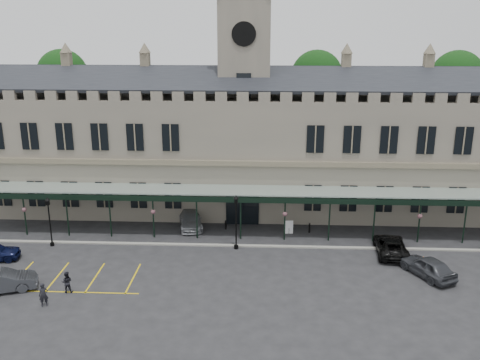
{
  "coord_description": "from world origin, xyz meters",
  "views": [
    {
      "loc": [
        2.12,
        -38.12,
        19.35
      ],
      "look_at": [
        0.0,
        6.0,
        6.0
      ],
      "focal_mm": 40.0,
      "sensor_mm": 36.0,
      "label": 1
    }
  ],
  "objects_px": {
    "traffic_cone": "(423,260)",
    "sign_board": "(289,227)",
    "lamp_post_mid": "(236,217)",
    "car_taxi": "(190,219)",
    "car_van": "(391,246)",
    "person_b": "(67,282)",
    "car_left_b": "(2,281)",
    "lamp_post_left": "(49,217)",
    "person_a": "(44,295)",
    "car_right_a": "(428,267)",
    "station_building": "(245,148)",
    "clock_tower": "(245,84)"
  },
  "relations": [
    {
      "from": "traffic_cone",
      "to": "car_van",
      "type": "xyz_separation_m",
      "value": [
        -2.23,
        1.96,
        0.39
      ]
    },
    {
      "from": "person_a",
      "to": "lamp_post_left",
      "type": "bearing_deg",
      "value": 83.67
    },
    {
      "from": "car_van",
      "to": "person_b",
      "type": "height_order",
      "value": "person_b"
    },
    {
      "from": "traffic_cone",
      "to": "sign_board",
      "type": "xyz_separation_m",
      "value": [
        -10.75,
        6.04,
        0.28
      ]
    },
    {
      "from": "station_building",
      "to": "traffic_cone",
      "type": "height_order",
      "value": "station_building"
    },
    {
      "from": "clock_tower",
      "to": "station_building",
      "type": "bearing_deg",
      "value": -90.0
    },
    {
      "from": "car_van",
      "to": "person_b",
      "type": "relative_size",
      "value": 3.26
    },
    {
      "from": "car_van",
      "to": "car_left_b",
      "type": "bearing_deg",
      "value": 18.4
    },
    {
      "from": "lamp_post_mid",
      "to": "car_taxi",
      "type": "relative_size",
      "value": 0.97
    },
    {
      "from": "car_taxi",
      "to": "car_van",
      "type": "relative_size",
      "value": 0.96
    },
    {
      "from": "lamp_post_left",
      "to": "car_van",
      "type": "height_order",
      "value": "lamp_post_left"
    },
    {
      "from": "lamp_post_mid",
      "to": "sign_board",
      "type": "height_order",
      "value": "lamp_post_mid"
    },
    {
      "from": "traffic_cone",
      "to": "car_left_b",
      "type": "relative_size",
      "value": 0.14
    },
    {
      "from": "traffic_cone",
      "to": "car_van",
      "type": "height_order",
      "value": "car_van"
    },
    {
      "from": "traffic_cone",
      "to": "person_a",
      "type": "bearing_deg",
      "value": -164.14
    },
    {
      "from": "traffic_cone",
      "to": "car_left_b",
      "type": "xyz_separation_m",
      "value": [
        -32.39,
        -6.12,
        0.47
      ]
    },
    {
      "from": "traffic_cone",
      "to": "person_b",
      "type": "distance_m",
      "value": 28.18
    },
    {
      "from": "car_right_a",
      "to": "car_taxi",
      "type": "bearing_deg",
      "value": -53.57
    },
    {
      "from": "lamp_post_left",
      "to": "person_b",
      "type": "xyz_separation_m",
      "value": [
        4.38,
        -8.21,
        -1.87
      ]
    },
    {
      "from": "clock_tower",
      "to": "car_right_a",
      "type": "distance_m",
      "value": 24.82
    },
    {
      "from": "traffic_cone",
      "to": "car_right_a",
      "type": "distance_m",
      "value": 2.22
    },
    {
      "from": "lamp_post_mid",
      "to": "person_a",
      "type": "xyz_separation_m",
      "value": [
        -12.91,
        -10.43,
        -2.08
      ]
    },
    {
      "from": "lamp_post_mid",
      "to": "station_building",
      "type": "bearing_deg",
      "value": 88.48
    },
    {
      "from": "car_van",
      "to": "person_b",
      "type": "bearing_deg",
      "value": 20.91
    },
    {
      "from": "person_b",
      "to": "clock_tower",
      "type": "bearing_deg",
      "value": -130.65
    },
    {
      "from": "traffic_cone",
      "to": "person_b",
      "type": "relative_size",
      "value": 0.43
    },
    {
      "from": "lamp_post_mid",
      "to": "car_right_a",
      "type": "distance_m",
      "value": 16.05
    },
    {
      "from": "lamp_post_left",
      "to": "lamp_post_mid",
      "type": "bearing_deg",
      "value": 0.57
    },
    {
      "from": "sign_board",
      "to": "car_van",
      "type": "height_order",
      "value": "car_van"
    },
    {
      "from": "traffic_cone",
      "to": "person_b",
      "type": "height_order",
      "value": "person_b"
    },
    {
      "from": "sign_board",
      "to": "car_right_a",
      "type": "bearing_deg",
      "value": -43.16
    },
    {
      "from": "station_building",
      "to": "person_a",
      "type": "xyz_separation_m",
      "value": [
        -13.2,
        -21.35,
        -5.6
      ]
    },
    {
      "from": "car_van",
      "to": "car_right_a",
      "type": "height_order",
      "value": "car_right_a"
    },
    {
      "from": "sign_board",
      "to": "car_taxi",
      "type": "bearing_deg",
      "value": 166.87
    },
    {
      "from": "traffic_cone",
      "to": "sign_board",
      "type": "distance_m",
      "value": 12.33
    },
    {
      "from": "lamp_post_mid",
      "to": "person_b",
      "type": "distance_m",
      "value": 14.8
    },
    {
      "from": "car_right_a",
      "to": "lamp_post_left",
      "type": "bearing_deg",
      "value": -35.9
    },
    {
      "from": "station_building",
      "to": "car_left_b",
      "type": "xyz_separation_m",
      "value": [
        -17.16,
        -19.4,
        -5.65
      ]
    },
    {
      "from": "lamp_post_mid",
      "to": "sign_board",
      "type": "distance_m",
      "value": 6.46
    },
    {
      "from": "car_right_a",
      "to": "car_van",
      "type": "bearing_deg",
      "value": -92.51
    },
    {
      "from": "car_left_b",
      "to": "person_a",
      "type": "xyz_separation_m",
      "value": [
        3.96,
        -1.95,
        0.05
      ]
    },
    {
      "from": "station_building",
      "to": "person_a",
      "type": "relative_size",
      "value": 34.59
    },
    {
      "from": "lamp_post_mid",
      "to": "car_taxi",
      "type": "height_order",
      "value": "lamp_post_mid"
    },
    {
      "from": "lamp_post_mid",
      "to": "car_taxi",
      "type": "distance_m",
      "value": 7.23
    },
    {
      "from": "lamp_post_left",
      "to": "car_taxi",
      "type": "distance_m",
      "value": 12.92
    },
    {
      "from": "car_right_a",
      "to": "person_a",
      "type": "bearing_deg",
      "value": -16.21
    },
    {
      "from": "lamp_post_mid",
      "to": "car_left_b",
      "type": "bearing_deg",
      "value": -153.33
    },
    {
      "from": "traffic_cone",
      "to": "car_van",
      "type": "distance_m",
      "value": 2.99
    },
    {
      "from": "lamp_post_left",
      "to": "car_taxi",
      "type": "relative_size",
      "value": 0.89
    },
    {
      "from": "lamp_post_left",
      "to": "person_b",
      "type": "bearing_deg",
      "value": -61.95
    }
  ]
}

